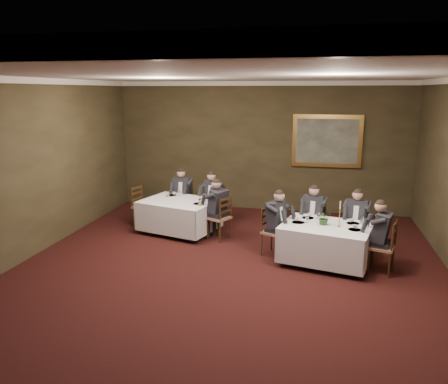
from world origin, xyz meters
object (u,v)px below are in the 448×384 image
at_px(painting, 327,141).
at_px(diner_sec_backright, 214,205).
at_px(diner_sec_backleft, 183,201).
at_px(table_main, 325,241).
at_px(diner_main_backleft, 314,223).
at_px(chair_main_endright, 382,258).
at_px(chair_main_backleft, 313,233).
at_px(diner_main_backright, 356,229).
at_px(chair_sec_endleft, 143,214).
at_px(centerpiece, 324,217).
at_px(diner_main_endright, 382,246).
at_px(chair_sec_backleft, 183,209).
at_px(chair_sec_backright, 214,214).
at_px(table_second, 179,213).
at_px(diner_main_endleft, 275,231).
at_px(candlestick, 340,217).
at_px(chair_main_backright, 355,239).
at_px(diner_sec_endright, 219,217).
at_px(chair_sec_endright, 219,227).
at_px(chair_main_endleft, 274,241).

bearing_deg(painting, diner_sec_backright, -147.50).
bearing_deg(diner_sec_backleft, table_main, 152.76).
relative_size(diner_main_backleft, chair_main_endright, 1.35).
xyz_separation_m(chair_main_backleft, diner_main_backright, (0.85, -0.21, 0.23)).
relative_size(table_main, chair_sec_endleft, 1.88).
height_order(table_main, chair_main_backleft, chair_main_backleft).
distance_m(diner_sec_backleft, centerpiece, 4.12).
relative_size(chair_main_backleft, diner_main_endright, 0.74).
distance_m(diner_main_backright, diner_main_endright, 1.01).
distance_m(chair_sec_backleft, chair_sec_backright, 0.91).
distance_m(table_main, diner_sec_backright, 3.30).
xyz_separation_m(table_second, diner_sec_backright, (0.66, 0.70, 0.06)).
bearing_deg(painting, table_second, -144.17).
height_order(table_second, diner_main_endleft, diner_main_endleft).
bearing_deg(chair_sec_endleft, table_main, 87.08).
relative_size(table_main, chair_sec_backleft, 1.88).
bearing_deg(diner_main_endright, candlestick, 92.70).
distance_m(chair_main_backright, diner_sec_endright, 2.94).
distance_m(chair_sec_backright, painting, 3.56).
bearing_deg(chair_sec_backleft, chair_sec_backright, 169.21).
xyz_separation_m(diner_main_backright, chair_sec_endright, (-2.91, 0.26, -0.23)).
distance_m(diner_main_backleft, diner_main_endleft, 1.01).
height_order(table_second, chair_main_backleft, chair_main_backleft).
xyz_separation_m(diner_main_backright, candlestick, (-0.38, -0.74, 0.44)).
bearing_deg(candlestick, diner_main_backright, 62.63).
bearing_deg(chair_main_endright, chair_sec_endright, 87.23).
distance_m(table_second, chair_main_endleft, 2.53).
bearing_deg(painting, chair_sec_endleft, -154.03).
bearing_deg(diner_sec_endright, centerpiece, -86.08).
bearing_deg(diner_sec_backleft, chair_sec_endright, 139.79).
bearing_deg(chair_sec_endleft, diner_main_backleft, 97.81).
relative_size(diner_main_backright, diner_sec_backright, 1.00).
xyz_separation_m(chair_sec_endleft, painting, (4.35, 2.12, 1.67)).
bearing_deg(diner_main_endleft, chair_sec_endleft, -86.78).
distance_m(table_main, diner_main_endright, 1.02).
bearing_deg(chair_main_backleft, diner_sec_endright, 13.16).
height_order(diner_main_backright, diner_sec_backleft, same).
relative_size(diner_main_endleft, chair_main_endright, 1.35).
relative_size(chair_sec_backright, chair_sec_endright, 1.00).
xyz_separation_m(table_second, chair_sec_endright, (1.02, -0.28, -0.17)).
height_order(diner_sec_backleft, diner_sec_endright, same).
height_order(chair_main_backleft, chair_main_backright, same).
xyz_separation_m(chair_main_backright, diner_sec_backleft, (-4.15, 1.47, 0.23)).
relative_size(diner_sec_backleft, diner_sec_backright, 1.00).
bearing_deg(chair_main_backleft, chair_main_endright, 151.81).
xyz_separation_m(chair_main_backleft, centerpiece, (0.19, -0.89, 0.63)).
height_order(diner_main_backright, diner_main_endleft, same).
height_order(chair_main_backleft, diner_main_backright, diner_main_backright).
relative_size(chair_sec_backleft, candlestick, 1.96).
height_order(centerpiece, candlestick, candlestick).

